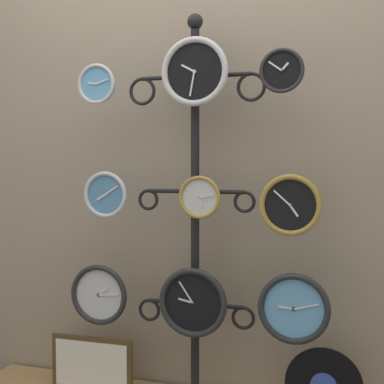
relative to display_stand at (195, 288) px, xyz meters
name	(u,v)px	position (x,y,z in m)	size (l,w,h in m)	color
shop_wall	(204,117)	(0.00, 0.16, 0.81)	(4.40, 0.04, 2.80)	gray
display_stand	(195,288)	(0.00, 0.00, 0.00)	(0.65, 0.44, 1.86)	black
clock_top_left	(97,84)	(-0.45, -0.10, 0.95)	(0.19, 0.04, 0.19)	#60A8DB
clock_top_center	(195,72)	(0.02, -0.09, 0.99)	(0.31, 0.04, 0.31)	black
clock_top_right	(282,71)	(0.41, -0.11, 0.97)	(0.19, 0.04, 0.19)	black
clock_middle_left	(106,195)	(-0.41, -0.09, 0.44)	(0.22, 0.04, 0.22)	#4C84B2
clock_middle_center	(200,197)	(0.05, -0.09, 0.43)	(0.19, 0.04, 0.19)	silver
clock_middle_right	(290,205)	(0.45, -0.09, 0.41)	(0.27, 0.04, 0.27)	black
clock_bottom_left	(99,295)	(-0.46, -0.08, -0.05)	(0.29, 0.04, 0.29)	silver
clock_bottom_center	(193,302)	(0.02, -0.10, -0.04)	(0.32, 0.04, 0.32)	black
clock_bottom_right	(294,309)	(0.47, -0.11, -0.03)	(0.31, 0.04, 0.31)	#60A8DB
picture_frame	(92,364)	(-0.50, -0.08, -0.40)	(0.42, 0.02, 0.27)	#4C381E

